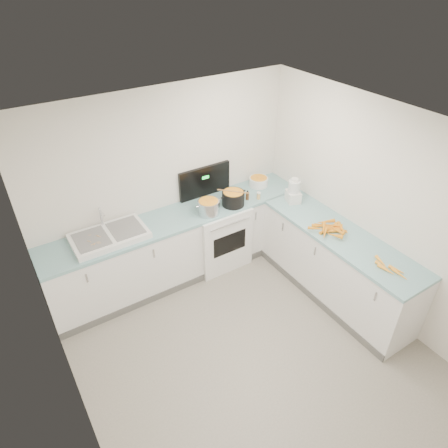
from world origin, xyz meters
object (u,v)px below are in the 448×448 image
mixing_bowl (259,182)px  extract_bottle (247,196)px  stove (217,233)px  food_processor (294,192)px  sink (109,236)px  steel_pot (209,208)px  spice_jar (259,196)px  black_pot (233,199)px

mixing_bowl → extract_bottle: mixing_bowl is taller
stove → food_processor: 1.20m
stove → food_processor: (0.90, -0.49, 0.61)m
sink → steel_pot: sink is taller
sink → steel_pot: size_ratio=3.10×
stove → extract_bottle: stove is taller
steel_pot → sink: bearing=172.9°
extract_bottle → food_processor: (0.49, -0.36, 0.09)m
mixing_bowl → spice_jar: bearing=-126.5°
steel_pot → spice_jar: bearing=-4.0°
black_pot → mixing_bowl: black_pot is taller
food_processor → mixing_bowl: bearing=102.1°
steel_pot → stove: bearing=35.6°
spice_jar → food_processor: food_processor is taller
black_pot → food_processor: bearing=-26.4°
mixing_bowl → black_pot: bearing=-157.9°
mixing_bowl → extract_bottle: size_ratio=2.42×
spice_jar → stove: bearing=160.7°
mixing_bowl → spice_jar: size_ratio=3.16×
steel_pot → mixing_bowl: steel_pot is taller
stove → mixing_bowl: stove is taller
black_pot → stove: bearing=143.9°
black_pot → extract_bottle: 0.24m
mixing_bowl → extract_bottle: (-0.36, -0.23, -0.01)m
steel_pot → spice_jar: size_ratio=3.27×
sink → mixing_bowl: bearing=2.4°
mixing_bowl → sink: bearing=-177.6°
stove → extract_bottle: bearing=-16.9°
stove → steel_pot: bearing=-144.4°
food_processor → black_pot: bearing=153.6°
mixing_bowl → food_processor: bearing=-77.9°
stove → mixing_bowl: (0.78, 0.11, 0.53)m
black_pot → spice_jar: bearing=-9.3°
extract_bottle → spice_jar: size_ratio=1.30×
food_processor → steel_pot: bearing=162.4°
black_pot → extract_bottle: bearing=1.6°
stove → steel_pot: (-0.20, -0.14, 0.55)m
steel_pot → black_pot: 0.38m
sink → steel_pot: 1.26m
steel_pot → black_pot: (0.38, 0.01, 0.00)m
sink → extract_bottle: (1.87, -0.14, 0.02)m
extract_bottle → food_processor: 0.61m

